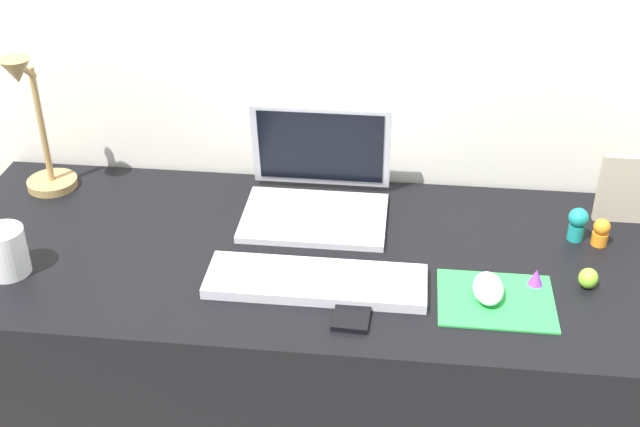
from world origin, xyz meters
TOP-DOWN VIEW (x-y plane):
  - back_wall at (0.00, 0.34)m, footprint 2.77×0.05m
  - desk at (0.00, 0.00)m, footprint 1.57×0.60m
  - laptop at (-0.04, 0.17)m, footprint 0.30×0.25m
  - keyboard at (-0.01, -0.11)m, footprint 0.41×0.13m
  - mousepad at (0.32, -0.12)m, footprint 0.21×0.17m
  - mouse at (0.30, -0.11)m, footprint 0.06×0.10m
  - cell_phone at (0.06, -0.18)m, footprint 0.07×0.13m
  - desk_lamp at (-0.64, 0.17)m, footprint 0.11×0.15m
  - picture_frame at (0.60, 0.19)m, footprint 0.12×0.02m
  - coffee_mug at (-0.60, -0.13)m, footprint 0.08×0.08m
  - toy_figurine_teal at (0.49, 0.11)m, footprint 0.04×0.04m
  - toy_figurine_purple at (0.39, -0.07)m, footprint 0.03×0.03m
  - toy_figurine_lime at (0.49, -0.06)m, footprint 0.04×0.04m
  - toy_figurine_orange at (0.54, 0.09)m, footprint 0.03×0.03m

SIDE VIEW (x-z plane):
  - desk at x=0.00m, z-range 0.00..0.74m
  - mousepad at x=0.32m, z-range 0.74..0.74m
  - cell_phone at x=0.06m, z-range 0.74..0.75m
  - keyboard at x=-0.01m, z-range 0.74..0.76m
  - toy_figurine_purple at x=0.39m, z-range 0.74..0.78m
  - toy_figurine_lime at x=0.49m, z-range 0.74..0.78m
  - mouse at x=0.30m, z-range 0.74..0.78m
  - toy_figurine_orange at x=0.54m, z-range 0.74..0.80m
  - toy_figurine_teal at x=0.49m, z-range 0.74..0.81m
  - coffee_mug at x=-0.60m, z-range 0.74..0.83m
  - laptop at x=-0.04m, z-range 0.69..0.90m
  - picture_frame at x=0.60m, z-range 0.74..0.89m
  - back_wall at x=0.00m, z-range 0.00..1.68m
  - desk_lamp at x=-0.64m, z-range 0.73..1.06m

